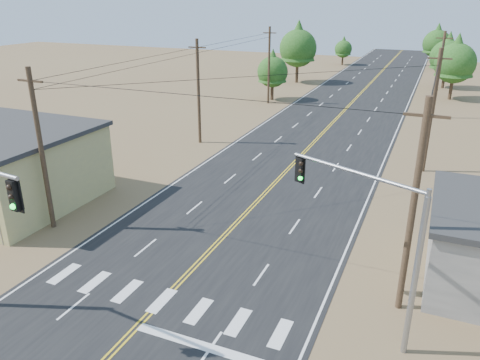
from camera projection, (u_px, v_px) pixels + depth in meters
The scene contains 14 objects.
road at pixel (295, 162), 41.27m from camera, with size 15.00×200.00×0.02m, color black.
utility_pole_left_near at pixel (41, 150), 27.83m from camera, with size 1.80×0.30×10.00m.
utility_pole_left_mid at pixel (198, 91), 44.94m from camera, with size 1.80×0.30×10.00m.
utility_pole_left_far at pixel (269, 65), 62.06m from camera, with size 1.80×0.30×10.00m.
utility_pole_right_near at pixel (413, 208), 20.17m from camera, with size 1.80×0.30×10.00m.
utility_pole_right_mid at pixel (432, 111), 37.28m from camera, with size 1.80×0.30×10.00m.
utility_pole_right_far at pixel (439, 75), 54.39m from camera, with size 1.80×0.30×10.00m.
signal_mast_right at pixel (377, 230), 18.70m from camera, with size 5.84×2.70×7.27m.
tree_left_near at pixel (273, 69), 64.44m from camera, with size 4.23×4.23×7.04m.
tree_left_mid at pixel (298, 44), 76.98m from camera, with size 6.11×6.11×10.18m.
tree_left_far at pixel (343, 47), 98.02m from camera, with size 3.57×3.57×5.94m.
tree_right_near at pixel (456, 59), 64.18m from camera, with size 5.47×5.47×9.12m.
tree_right_mid at pixel (448, 54), 72.45m from camera, with size 5.23×5.23×8.71m.
tree_right_far at pixel (437, 41), 92.15m from camera, with size 5.32×5.32×8.86m.
Camera 1 is at (10.81, -7.77, 13.66)m, focal length 35.00 mm.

